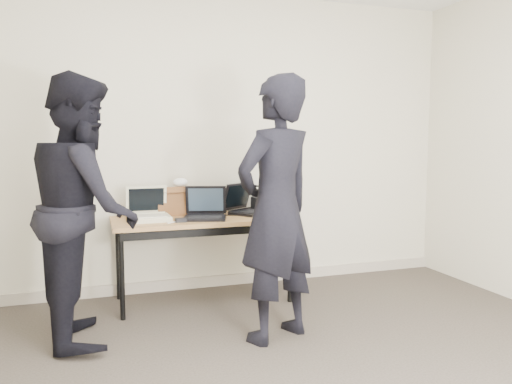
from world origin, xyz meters
name	(u,v)px	position (x,y,z in m)	size (l,w,h in m)	color
room	(338,145)	(0.00, 0.00, 1.35)	(4.60, 4.60, 2.80)	#3F3730
desk	(203,225)	(-0.29, 1.85, 0.66)	(1.50, 0.65, 0.72)	#9B6D3B
laptop_beige	(148,213)	(-0.74, 1.87, 0.77)	(0.34, 0.33, 0.27)	beige
laptop_center	(205,211)	(-0.28, 1.81, 0.78)	(0.42, 0.41, 0.27)	black
laptop_right	(247,206)	(0.14, 2.00, 0.78)	(0.50, 0.50, 0.27)	black
leather_satchel	(177,200)	(-0.47, 2.08, 0.85)	(0.37, 0.19, 0.25)	brown
tissue	(180,182)	(-0.44, 2.08, 1.00)	(0.13, 0.10, 0.08)	white
equipment_box	(266,204)	(0.34, 2.04, 0.79)	(0.23, 0.19, 0.13)	black
power_brick	(181,220)	(-0.51, 1.68, 0.74)	(0.09, 0.05, 0.03)	black
cables	(209,217)	(-0.24, 1.86, 0.72)	(1.15, 0.47, 0.01)	black
person_typist	(276,209)	(0.01, 0.90, 0.91)	(0.66, 0.43, 1.81)	black
person_observer	(84,208)	(-1.23, 1.34, 0.91)	(0.88, 0.69, 1.82)	black
baseboard	(225,280)	(0.00, 2.23, 0.05)	(4.50, 0.03, 0.10)	#AEA290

